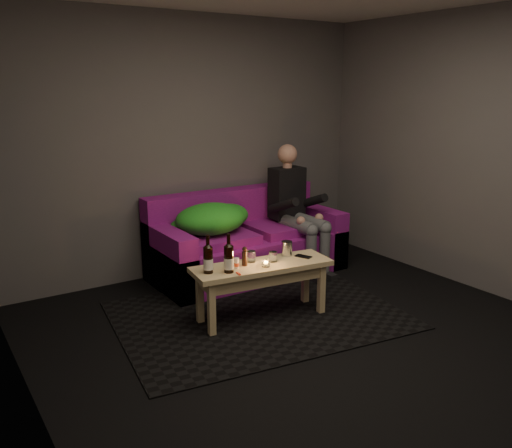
{
  "coord_description": "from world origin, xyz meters",
  "views": [
    {
      "loc": [
        -2.48,
        -2.73,
        1.91
      ],
      "look_at": [
        0.24,
        1.43,
        0.63
      ],
      "focal_mm": 38.0,
      "sensor_mm": 36.0,
      "label": 1
    }
  ],
  "objects_px": {
    "sofa": "(246,245)",
    "steel_cup": "(287,249)",
    "beer_bottle_a": "(208,259)",
    "beer_bottle_b": "(229,258)",
    "coffee_table": "(262,274)",
    "person": "(296,206)"
  },
  "relations": [
    {
      "from": "sofa",
      "to": "steel_cup",
      "type": "relative_size",
      "value": 15.31
    },
    {
      "from": "beer_bottle_a",
      "to": "beer_bottle_b",
      "type": "relative_size",
      "value": 0.98
    },
    {
      "from": "coffee_table",
      "to": "beer_bottle_b",
      "type": "distance_m",
      "value": 0.39
    },
    {
      "from": "sofa",
      "to": "person",
      "type": "distance_m",
      "value": 0.66
    },
    {
      "from": "coffee_table",
      "to": "steel_cup",
      "type": "distance_m",
      "value": 0.34
    },
    {
      "from": "sofa",
      "to": "person",
      "type": "height_order",
      "value": "person"
    },
    {
      "from": "beer_bottle_a",
      "to": "person",
      "type": "bearing_deg",
      "value": 29.16
    },
    {
      "from": "person",
      "to": "beer_bottle_b",
      "type": "distance_m",
      "value": 1.62
    },
    {
      "from": "beer_bottle_b",
      "to": "coffee_table",
      "type": "bearing_deg",
      "value": 5.17
    },
    {
      "from": "person",
      "to": "beer_bottle_b",
      "type": "relative_size",
      "value": 4.18
    },
    {
      "from": "coffee_table",
      "to": "beer_bottle_a",
      "type": "xyz_separation_m",
      "value": [
        -0.47,
        0.05,
        0.2
      ]
    },
    {
      "from": "coffee_table",
      "to": "beer_bottle_a",
      "type": "distance_m",
      "value": 0.52
    },
    {
      "from": "sofa",
      "to": "coffee_table",
      "type": "distance_m",
      "value": 1.15
    },
    {
      "from": "person",
      "to": "steel_cup",
      "type": "distance_m",
      "value": 1.08
    },
    {
      "from": "coffee_table",
      "to": "beer_bottle_a",
      "type": "height_order",
      "value": "beer_bottle_a"
    },
    {
      "from": "person",
      "to": "steel_cup",
      "type": "bearing_deg",
      "value": -131.26
    },
    {
      "from": "sofa",
      "to": "steel_cup",
      "type": "bearing_deg",
      "value": -101.09
    },
    {
      "from": "coffee_table",
      "to": "beer_bottle_a",
      "type": "relative_size",
      "value": 3.94
    },
    {
      "from": "coffee_table",
      "to": "beer_bottle_b",
      "type": "bearing_deg",
      "value": -174.83
    },
    {
      "from": "sofa",
      "to": "beer_bottle_b",
      "type": "xyz_separation_m",
      "value": [
        -0.82,
        -1.07,
        0.29
      ]
    },
    {
      "from": "steel_cup",
      "to": "sofa",
      "type": "bearing_deg",
      "value": 78.91
    },
    {
      "from": "person",
      "to": "coffee_table",
      "type": "xyz_separation_m",
      "value": [
        -1.01,
        -0.88,
        -0.28
      ]
    }
  ]
}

